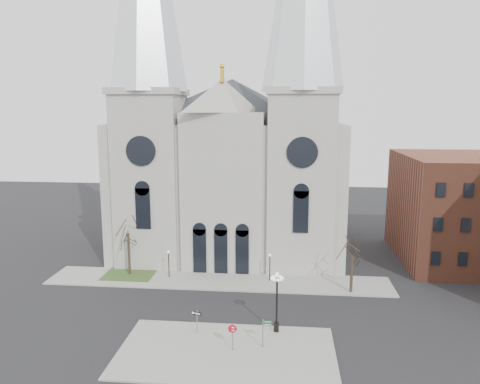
# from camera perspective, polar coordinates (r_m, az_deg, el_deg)

# --- Properties ---
(ground) EXTENTS (160.00, 160.00, 0.00)m
(ground) POSITION_cam_1_polar(r_m,az_deg,el_deg) (45.86, -4.71, -15.72)
(ground) COLOR black
(ground) RESTS_ON ground
(sidewalk_near) EXTENTS (18.00, 10.00, 0.14)m
(sidewalk_near) POSITION_cam_1_polar(r_m,az_deg,el_deg) (41.03, -1.66, -18.91)
(sidewalk_near) COLOR gray
(sidewalk_near) RESTS_ON ground
(sidewalk_far) EXTENTS (40.00, 6.00, 0.14)m
(sidewalk_far) POSITION_cam_1_polar(r_m,az_deg,el_deg) (55.80, -2.67, -10.75)
(sidewalk_far) COLOR gray
(sidewalk_far) RESTS_ON ground
(grass_patch) EXTENTS (6.00, 5.00, 0.18)m
(grass_patch) POSITION_cam_1_polar(r_m,az_deg,el_deg) (59.20, -13.27, -9.74)
(grass_patch) COLOR #28451D
(grass_patch) RESTS_ON ground
(cathedral) EXTENTS (33.00, 26.66, 54.00)m
(cathedral) POSITION_cam_1_polar(r_m,az_deg,el_deg) (63.86, -1.26, 8.84)
(cathedral) COLOR #9F9D94
(cathedral) RESTS_ON ground
(bg_building_brick) EXTENTS (14.00, 18.00, 14.00)m
(bg_building_brick) POSITION_cam_1_polar(r_m,az_deg,el_deg) (67.68, 24.81, -1.83)
(bg_building_brick) COLOR brown
(bg_building_brick) RESTS_ON ground
(tree_left) EXTENTS (3.20, 3.20, 7.50)m
(tree_left) POSITION_cam_1_polar(r_m,az_deg,el_deg) (57.58, -13.50, -4.60)
(tree_left) COLOR black
(tree_left) RESTS_ON ground
(tree_right) EXTENTS (3.20, 3.20, 6.00)m
(tree_right) POSITION_cam_1_polar(r_m,az_deg,el_deg) (52.45, 13.55, -7.34)
(tree_right) COLOR black
(tree_right) RESTS_ON ground
(ped_lamp_left) EXTENTS (0.32, 0.32, 3.26)m
(ped_lamp_left) POSITION_cam_1_polar(r_m,az_deg,el_deg) (56.63, -8.69, -8.11)
(ped_lamp_left) COLOR black
(ped_lamp_left) RESTS_ON sidewalk_far
(ped_lamp_right) EXTENTS (0.32, 0.32, 3.26)m
(ped_lamp_right) POSITION_cam_1_polar(r_m,az_deg,el_deg) (54.99, 3.66, -8.58)
(ped_lamp_right) COLOR black
(ped_lamp_right) RESTS_ON sidewalk_far
(stop_sign) EXTENTS (0.80, 0.34, 2.36)m
(stop_sign) POSITION_cam_1_polar(r_m,az_deg,el_deg) (40.35, -0.91, -16.61)
(stop_sign) COLOR slate
(stop_sign) RESTS_ON sidewalk_near
(globe_lamp) EXTENTS (1.40, 1.40, 5.60)m
(globe_lamp) POSITION_cam_1_polar(r_m,az_deg,el_deg) (42.73, 4.51, -12.36)
(globe_lamp) COLOR black
(globe_lamp) RESTS_ON sidewalk_near
(one_way_sign) EXTENTS (0.90, 0.33, 2.13)m
(one_way_sign) POSITION_cam_1_polar(r_m,az_deg,el_deg) (43.35, -5.27, -15.03)
(one_way_sign) COLOR slate
(one_way_sign) RESTS_ON sidewalk_near
(street_name_sign) EXTENTS (0.79, 0.10, 2.48)m
(street_name_sign) POSITION_cam_1_polar(r_m,az_deg,el_deg) (40.95, 2.93, -16.58)
(street_name_sign) COLOR slate
(street_name_sign) RESTS_ON sidewalk_near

